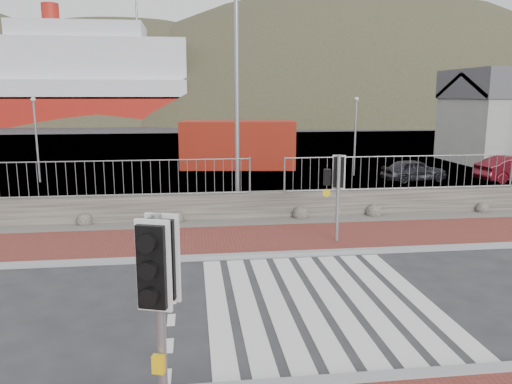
{
  "coord_description": "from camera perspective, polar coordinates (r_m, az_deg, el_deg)",
  "views": [
    {
      "loc": [
        -2.53,
        -9.47,
        4.2
      ],
      "look_at": [
        -0.92,
        3.0,
        1.76
      ],
      "focal_mm": 35.0,
      "sensor_mm": 36.0,
      "label": 1
    }
  ],
  "objects": [
    {
      "name": "streetlight",
      "position": [
        17.72,
        -1.75,
        13.9
      ],
      "size": [
        1.9,
        0.66,
        9.07
      ],
      "rotation": [
        0.0,
        0.0,
        0.25
      ],
      "color": "gray",
      "rests_on": "ground"
    },
    {
      "name": "traffic_signal_far",
      "position": [
        14.24,
        9.26,
        1.38
      ],
      "size": [
        0.63,
        0.37,
        2.57
      ],
      "rotation": [
        0.0,
        0.0,
        2.82
      ],
      "color": "gray",
      "rests_on": "ground"
    },
    {
      "name": "railing",
      "position": [
        16.98,
        1.29,
        2.93
      ],
      "size": [
        18.07,
        0.07,
        1.22
      ],
      "color": "gray",
      "rests_on": "stone_wall"
    },
    {
      "name": "ferry",
      "position": [
        80.48,
        -23.76,
        10.91
      ],
      "size": [
        50.0,
        16.0,
        20.0
      ],
      "color": "maroon",
      "rests_on": "ground"
    },
    {
      "name": "kerb_near",
      "position": [
        8.09,
        12.79,
        -20.17
      ],
      "size": [
        40.0,
        0.25,
        0.12
      ],
      "primitive_type": "cube",
      "color": "gray",
      "rests_on": "ground"
    },
    {
      "name": "ground",
      "position": [
        10.67,
        7.15,
        -12.3
      ],
      "size": [
        220.0,
        220.0,
        0.0
      ],
      "primitive_type": "plane",
      "color": "#28282B",
      "rests_on": "ground"
    },
    {
      "name": "car_a",
      "position": [
        25.99,
        17.58,
        2.4
      ],
      "size": [
        3.36,
        1.71,
        1.1
      ],
      "primitive_type": "imported",
      "rotation": [
        0.0,
        0.0,
        1.7
      ],
      "color": "black",
      "rests_on": "ground"
    },
    {
      "name": "sidewalk_far",
      "position": [
        14.8,
        2.81,
        -5.36
      ],
      "size": [
        40.0,
        3.0,
        0.08
      ],
      "primitive_type": "cube",
      "color": "maroon",
      "rests_on": "ground"
    },
    {
      "name": "shipping_container",
      "position": [
        29.4,
        -2.05,
        5.46
      ],
      "size": [
        6.87,
        3.55,
        2.74
      ],
      "primitive_type": "cube",
      "rotation": [
        0.0,
        0.0,
        -0.13
      ],
      "color": "maroon",
      "rests_on": "ground"
    },
    {
      "name": "hills_backdrop",
      "position": [
        101.54,
        -1.85,
        -4.58
      ],
      "size": [
        254.0,
        90.0,
        100.0
      ],
      "color": "#2E3721",
      "rests_on": "ground"
    },
    {
      "name": "zebra_crossing",
      "position": [
        10.66,
        7.16,
        -12.27
      ],
      "size": [
        4.62,
        5.6,
        0.01
      ],
      "color": "silver",
      "rests_on": "ground"
    },
    {
      "name": "kerb_far",
      "position": [
        13.39,
        3.95,
        -7.11
      ],
      "size": [
        40.0,
        0.25,
        0.12
      ],
      "primitive_type": "cube",
      "color": "gray",
      "rests_on": "ground"
    },
    {
      "name": "water",
      "position": [
        72.54,
        -5.39,
        7.62
      ],
      "size": [
        220.0,
        50.0,
        0.05
      ],
      "primitive_type": "cube",
      "color": "#3F4C54",
      "rests_on": "ground"
    },
    {
      "name": "gravel_strip",
      "position": [
        16.7,
        1.6,
        -3.48
      ],
      "size": [
        40.0,
        1.5,
        0.06
      ],
      "primitive_type": "cube",
      "color": "#59544C",
      "rests_on": "ground"
    },
    {
      "name": "traffic_signal_near",
      "position": [
        6.02,
        -10.99,
        -9.96
      ],
      "size": [
        0.47,
        0.36,
        2.87
      ],
      "rotation": [
        0.0,
        0.0,
        -0.32
      ],
      "color": "gray",
      "rests_on": "ground"
    },
    {
      "name": "quay",
      "position": [
        37.69,
        -3.47,
        4.57
      ],
      "size": [
        120.0,
        40.0,
        0.5
      ],
      "primitive_type": "cube",
      "color": "#4C4C4F",
      "rests_on": "ground"
    },
    {
      "name": "stone_wall",
      "position": [
        17.37,
        1.2,
        -1.48
      ],
      "size": [
        40.0,
        0.6,
        0.9
      ],
      "primitive_type": "cube",
      "color": "#443E38",
      "rests_on": "ground"
    }
  ]
}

